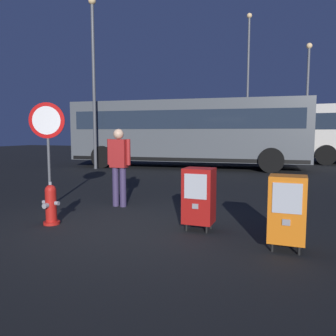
% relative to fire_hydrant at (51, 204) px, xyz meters
% --- Properties ---
extents(ground_plane, '(60.00, 60.00, 0.00)m').
position_rel_fire_hydrant_xyz_m(ground_plane, '(1.30, 0.31, -0.35)').
color(ground_plane, black).
extents(fire_hydrant, '(0.33, 0.31, 0.75)m').
position_rel_fire_hydrant_xyz_m(fire_hydrant, '(0.00, 0.00, 0.00)').
color(fire_hydrant, red).
rests_on(fire_hydrant, ground_plane).
extents(newspaper_box_primary, '(0.48, 0.42, 1.02)m').
position_rel_fire_hydrant_xyz_m(newspaper_box_primary, '(2.49, 0.59, 0.22)').
color(newspaper_box_primary, black).
rests_on(newspaper_box_primary, ground_plane).
extents(newspaper_box_secondary, '(0.48, 0.42, 1.02)m').
position_rel_fire_hydrant_xyz_m(newspaper_box_secondary, '(3.86, 0.09, 0.22)').
color(newspaper_box_secondary, black).
rests_on(newspaper_box_secondary, ground_plane).
extents(stop_sign, '(0.71, 0.31, 2.23)m').
position_rel_fire_hydrant_xyz_m(stop_sign, '(-1.04, 1.20, 1.25)').
color(stop_sign, '#4C4F54').
rests_on(stop_sign, ground_plane).
extents(pedestrian, '(0.55, 0.22, 1.67)m').
position_rel_fire_hydrant_xyz_m(pedestrian, '(0.39, 1.71, 0.60)').
color(pedestrian, '#382D51').
rests_on(pedestrian, ground_plane).
extents(bus_near, '(10.70, 3.61, 3.00)m').
position_rel_fire_hydrant_xyz_m(bus_near, '(-0.80, 10.21, 1.36)').
color(bus_near, '#4C5156').
rests_on(bus_near, ground_plane).
extents(bus_far, '(10.65, 3.38, 3.00)m').
position_rel_fire_hydrant_xyz_m(bus_far, '(1.69, 15.17, 1.36)').
color(bus_far, beige).
rests_on(bus_far, ground_plane).
extents(street_light_near_left, '(0.32, 0.32, 7.28)m').
position_rel_fire_hydrant_xyz_m(street_light_near_left, '(-4.38, 8.13, 3.85)').
color(street_light_near_left, '#4C4F54').
rests_on(street_light_near_left, ground_plane).
extents(street_light_near_right, '(0.32, 0.32, 6.46)m').
position_rel_fire_hydrant_xyz_m(street_light_near_right, '(4.33, 15.86, 3.43)').
color(street_light_near_right, '#4C4F54').
rests_on(street_light_near_right, ground_plane).
extents(street_light_far_left, '(0.32, 0.32, 8.72)m').
position_rel_fire_hydrant_xyz_m(street_light_far_left, '(0.95, 16.79, 4.59)').
color(street_light_far_left, '#4C4F54').
rests_on(street_light_far_left, ground_plane).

